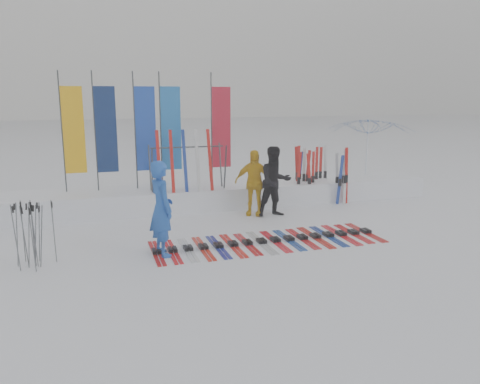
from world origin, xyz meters
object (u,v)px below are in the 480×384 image
object	(u,v)px
person_black	(275,182)
person_yellow	(254,183)
ski_rack	(188,162)
person_blue	(161,209)
tent_canopy	(368,155)
ski_row	(269,241)

from	to	relation	value
person_black	person_yellow	world-z (taller)	person_black
person_black	ski_rack	xyz separation A→B (m)	(-2.08, 1.25, 0.45)
person_blue	person_black	world-z (taller)	person_blue
person_blue	person_yellow	distance (m)	3.77
ski_rack	person_black	bearing A→B (deg)	-31.12
person_black	tent_canopy	xyz separation A→B (m)	(4.05, 1.97, 0.33)
person_blue	ski_row	distance (m)	2.51
person_yellow	ski_row	bearing A→B (deg)	-71.93
person_yellow	ski_rack	distance (m)	1.92
person_yellow	ski_row	size ratio (longest dim) A/B	0.35
tent_canopy	ski_rack	world-z (taller)	tent_canopy
tent_canopy	ski_rack	xyz separation A→B (m)	(-6.12, -0.71, 0.12)
person_blue	person_yellow	xyz separation A→B (m)	(2.81, 2.52, -0.08)
person_blue	tent_canopy	world-z (taller)	tent_canopy
ski_row	person_yellow	bearing A→B (deg)	78.59
ski_rack	ski_row	bearing A→B (deg)	-71.97
tent_canopy	ski_rack	size ratio (longest dim) A/B	1.37
person_black	tent_canopy	distance (m)	4.51
person_yellow	ski_rack	size ratio (longest dim) A/B	0.86
person_yellow	tent_canopy	size ratio (longest dim) A/B	0.63
person_black	ski_rack	bearing A→B (deg)	146.02
person_blue	person_black	xyz separation A→B (m)	(3.31, 2.24, -0.03)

